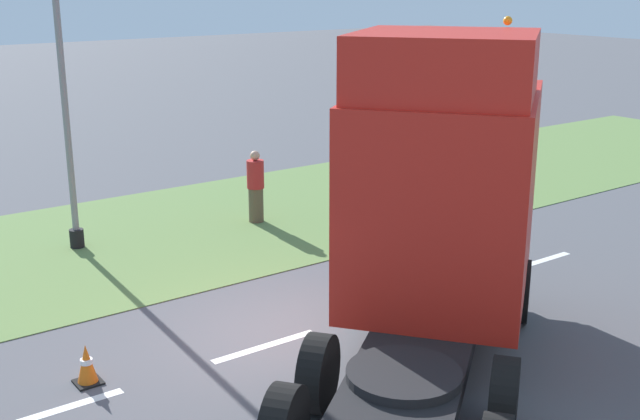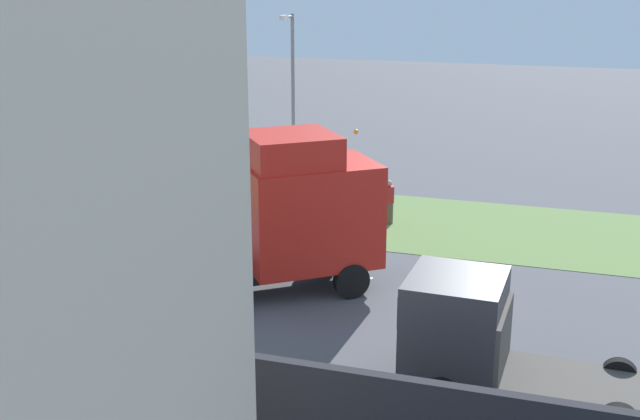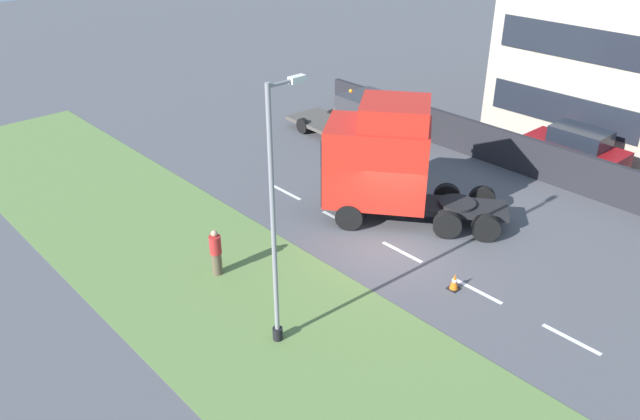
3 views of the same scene
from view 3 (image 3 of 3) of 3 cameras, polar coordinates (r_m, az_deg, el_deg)
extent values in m
plane|color=#515156|center=(22.71, 6.17, -3.15)|extent=(120.00, 120.00, 0.00)
cube|color=#607F42|center=(19.33, -5.95, -9.44)|extent=(7.00, 44.00, 0.01)
cube|color=white|center=(19.71, 21.98, -10.90)|extent=(0.16, 1.80, 0.00)
cube|color=white|center=(20.82, 14.23, -7.20)|extent=(0.16, 1.80, 0.00)
cube|color=white|center=(22.34, 7.50, -3.83)|extent=(0.16, 1.80, 0.00)
cube|color=white|center=(24.18, 1.76, -0.88)|extent=(0.16, 1.80, 0.00)
cube|color=white|center=(26.29, -3.11, 1.62)|extent=(0.16, 1.80, 0.00)
cube|color=#232328|center=(29.06, 18.22, 4.75)|extent=(0.25, 24.00, 1.72)
cube|color=#B7AD99|center=(35.43, 26.15, 14.85)|extent=(10.03, 8.65, 10.40)
cube|color=#1E232D|center=(31.70, 21.28, 8.54)|extent=(0.08, 7.35, 1.46)
cube|color=#1E232D|center=(30.88, 22.30, 13.97)|extent=(0.08, 7.35, 1.46)
cube|color=black|center=(24.16, 8.72, 0.53)|extent=(5.31, 6.31, 0.24)
cube|color=red|center=(23.50, 5.23, 4.36)|extent=(4.33, 4.55, 3.02)
cube|color=black|center=(23.97, 0.57, 3.24)|extent=(1.75, 1.37, 1.69)
cube|color=black|center=(23.44, 0.59, 6.18)|extent=(1.85, 1.44, 0.97)
cube|color=red|center=(22.74, 6.89, 8.76)|extent=(3.42, 3.42, 0.90)
sphere|color=orange|center=(23.37, 2.83, 10.82)|extent=(0.14, 0.14, 0.14)
cylinder|color=black|center=(24.13, 12.42, 0.62)|extent=(1.96, 1.96, 0.12)
cylinder|color=black|center=(23.32, 2.68, -0.63)|extent=(0.89, 1.02, 1.04)
cylinder|color=black|center=(25.38, 3.36, 1.89)|extent=(0.89, 1.02, 1.04)
cylinder|color=black|center=(23.23, 11.56, -1.35)|extent=(0.89, 1.02, 1.04)
cylinder|color=black|center=(25.30, 11.51, 1.24)|extent=(0.89, 1.02, 1.04)
cylinder|color=black|center=(23.34, 14.93, -1.62)|extent=(0.89, 1.02, 1.04)
cylinder|color=black|center=(25.40, 14.61, 0.99)|extent=(0.89, 1.02, 1.04)
cube|color=#333338|center=(30.09, 4.30, 8.50)|extent=(2.31, 2.17, 2.10)
cube|color=black|center=(29.25, 5.80, 8.72)|extent=(1.96, 0.11, 0.76)
cube|color=#4C4742|center=(32.53, 0.52, 7.99)|extent=(2.37, 3.96, 0.18)
cube|color=#4C4742|center=(30.93, 2.85, 8.49)|extent=(2.23, 0.18, 1.47)
cylinder|color=black|center=(31.22, 5.59, 6.78)|extent=(0.27, 0.81, 0.80)
cylinder|color=black|center=(29.86, 2.78, 5.86)|extent=(0.27, 0.81, 0.80)
cylinder|color=black|center=(33.62, 1.19, 8.51)|extent=(0.27, 0.81, 0.80)
cylinder|color=black|center=(32.36, -1.57, 7.70)|extent=(0.27, 0.81, 0.80)
cube|color=maroon|center=(29.97, 22.20, 4.67)|extent=(1.88, 4.37, 1.10)
cube|color=black|center=(29.60, 22.71, 6.22)|extent=(1.57, 2.41, 0.73)
cylinder|color=black|center=(30.02, 18.93, 4.26)|extent=(0.21, 0.64, 0.64)
cylinder|color=black|center=(31.43, 20.54, 5.05)|extent=(0.21, 0.64, 0.64)
cylinder|color=black|center=(28.92, 23.65, 2.44)|extent=(0.21, 0.64, 0.64)
cylinder|color=black|center=(30.37, 25.09, 3.33)|extent=(0.21, 0.64, 0.64)
cylinder|color=black|center=(18.25, -3.89, -11.22)|extent=(0.29, 0.29, 0.40)
cylinder|color=gray|center=(16.21, -4.30, -1.39)|extent=(0.13, 0.13, 7.58)
cylinder|color=gray|center=(15.00, -3.45, 11.53)|extent=(0.90, 0.09, 0.09)
cube|color=silver|center=(15.28, -2.12, 11.87)|extent=(0.44, 0.20, 0.16)
cylinder|color=brown|center=(21.07, -9.41, -4.84)|extent=(0.34, 0.34, 0.81)
cylinder|color=#B22626|center=(20.69, -9.56, -3.16)|extent=(0.39, 0.39, 0.64)
sphere|color=tan|center=(20.47, -9.66, -2.13)|extent=(0.22, 0.22, 0.22)
cube|color=black|center=(20.74, 12.11, -7.03)|extent=(0.36, 0.36, 0.03)
cone|color=orange|center=(20.58, 12.20, -6.37)|extent=(0.28, 0.28, 0.55)
cylinder|color=white|center=(20.56, 12.20, -6.31)|extent=(0.17, 0.17, 0.07)
camera|label=1|loc=(25.85, 33.02, 9.54)|focal=45.00mm
camera|label=2|loc=(43.06, 19.15, 23.44)|focal=45.00mm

